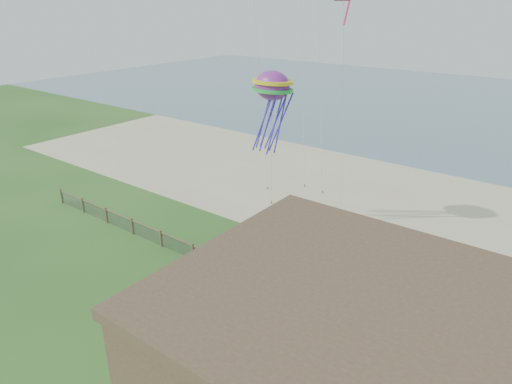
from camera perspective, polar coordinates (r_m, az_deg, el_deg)
ground at (r=24.84m, az=-12.69°, el=-16.29°), size 160.00×160.00×0.00m
sand_beach at (r=40.25m, az=11.50°, el=-0.24°), size 72.00×20.00×0.02m
ocean at (r=80.81m, az=25.70°, el=9.57°), size 160.00×68.00×0.02m
chainlink_fence at (r=27.89m, az=-3.38°, el=-9.51°), size 36.20×0.20×1.25m
motel_deck at (r=22.78m, az=22.55°, el=-21.18°), size 15.00×2.00×0.50m
picnic_table at (r=24.73m, az=4.83°, el=-14.75°), size 2.00×1.58×0.80m
octopus_kite at (r=31.41m, az=2.00°, el=10.27°), size 3.07×2.20×6.22m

